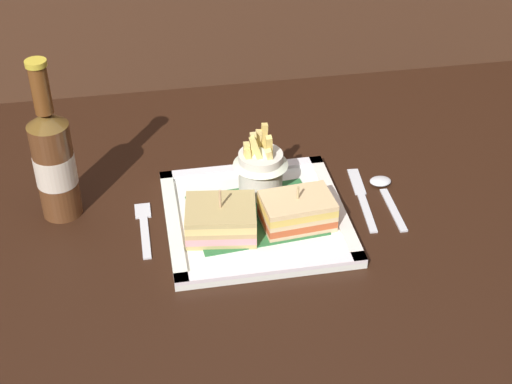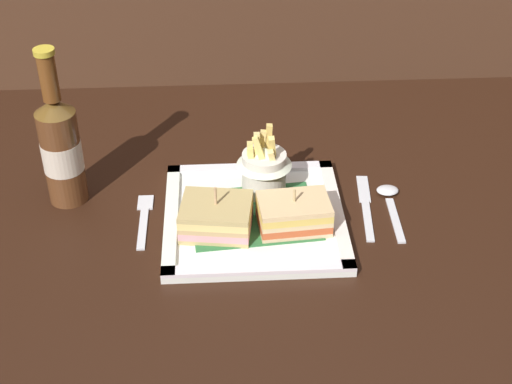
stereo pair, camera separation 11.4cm
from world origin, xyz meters
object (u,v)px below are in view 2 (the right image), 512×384
Objects in this scene: dining_table at (258,257)px; fork at (144,218)px; square_plate at (254,217)px; knife at (365,204)px; spoon at (390,199)px; sandwich_half_right at (294,214)px; fries_cup at (264,165)px; sandwich_half_left at (216,217)px; beer_bottle at (61,147)px.

fork reaches higher than dining_table.
square_plate is 0.18m from knife.
dining_table is 9.80× the size of spoon.
square_plate is (-0.01, -0.04, 0.11)m from dining_table.
sandwich_half_right is 0.10m from fries_cup.
fries_cup is (0.08, 0.09, 0.03)m from sandwich_half_left.
beer_bottle is 0.51m from spoon.
beer_bottle reaches higher than fries_cup.
fries_cup reaches higher than sandwich_half_left.
spoon is at bearing 10.15° from square_plate.
fork is (-0.17, 0.01, -0.00)m from square_plate.
beer_bottle is (-0.35, 0.11, 0.06)m from sandwich_half_right.
square_plate is 2.47× the size of sandwich_half_right.
fork is (-0.18, -0.02, 0.11)m from dining_table.
knife is at bearing -11.13° from fries_cup.
sandwich_half_right is 0.37m from beer_bottle.
fries_cup is 0.17m from knife.
sandwich_half_right is 0.23m from fork.
fries_cup is at bearing 50.53° from sandwich_half_left.
fork is (-0.11, 0.05, -0.03)m from sandwich_half_left.
spoon reaches higher than fork.
sandwich_half_right reaches higher than spoon.
sandwich_half_left is at bearing 180.00° from sandwich_half_right.
beer_bottle is 0.16m from fork.
sandwich_half_right is at bearing -156.56° from spoon.
beer_bottle reaches higher than knife.
square_plate is 0.17m from fork.
sandwich_half_right is at bearing 0.00° from sandwich_half_left.
beer_bottle is (-0.23, 0.11, 0.06)m from sandwich_half_left.
fries_cup is 0.68× the size of knife.
sandwich_half_right reaches higher than dining_table.
dining_table is at bearing -7.13° from beer_bottle.
knife is (0.34, 0.02, 0.00)m from fork.
sandwich_half_left is 0.11m from sandwich_half_right.
fork is at bearing 168.62° from sandwich_half_right.
square_plate is 1.05× the size of beer_bottle.
fries_cup is (0.01, 0.02, 0.16)m from dining_table.
knife is at bearing 14.62° from sandwich_half_left.
sandwich_half_right is 0.78× the size of spoon.
fries_cup is 0.31m from beer_bottle.
beer_bottle is at bearing 153.68° from fork.
dining_table is 5.10× the size of square_plate.
fries_cup reaches higher than sandwich_half_right.
dining_table is at bearing -114.41° from fries_cup.
fries_cup is 0.20m from fork.
spoon reaches higher than dining_table.
square_plate is 2.04× the size of fork.
sandwich_half_left is at bearing -165.38° from knife.
knife is (0.17, -0.01, 0.11)m from dining_table.
fork is at bearing -172.64° from dining_table.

